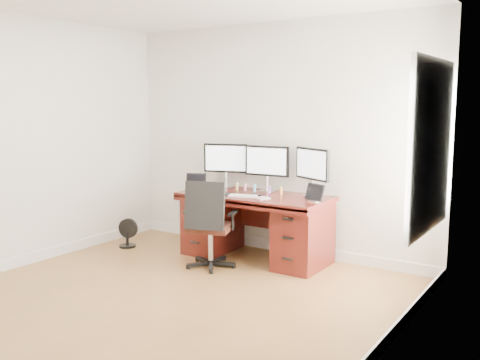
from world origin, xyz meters
The scene contains 20 objects.
ground centered at (0.00, 0.00, 0.00)m, with size 4.50×4.50×0.00m, color olive.
back_wall centered at (0.00, 2.25, 1.35)m, with size 4.00×0.10×2.70m, color white.
right_wall centered at (2.00, 0.11, 1.35)m, with size 0.10×4.50×2.70m.
desk centered at (0.00, 1.83, 0.40)m, with size 1.70×0.80×0.75m.
office_chair centered at (-0.23, 1.25, 0.32)m, with size 0.65×0.65×0.97m.
floor_fan centered at (-1.59, 1.37, 0.17)m, with size 0.25×0.21×0.35m.
monitor_left centered at (-0.58, 2.07, 1.09)m, with size 0.53×0.20×0.53m.
monitor_center centered at (0.00, 2.07, 1.09)m, with size 0.55×0.15×0.53m.
monitor_right centered at (0.58, 2.07, 1.09)m, with size 0.51×0.28×0.53m.
tablet_left centered at (-0.80, 1.75, 0.84)m, with size 0.24×0.17×0.19m.
tablet_right centered at (0.76, 1.75, 0.84)m, with size 0.25×0.14×0.19m.
keyboard centered at (-0.04, 1.62, 0.76)m, with size 0.30×0.13×0.01m, color white.
trackpad centered at (0.20, 1.63, 0.76)m, with size 0.14×0.14×0.01m, color silver.
drawing_tablet centered at (-0.30, 1.63, 0.76)m, with size 0.22×0.14×0.01m, color black.
phone centered at (0.04, 1.80, 0.76)m, with size 0.14×0.07×0.01m, color black.
figurine_yellow centered at (-0.34, 1.95, 0.80)m, with size 0.04×0.04×0.09m.
figurine_pink centered at (-0.22, 1.95, 0.80)m, with size 0.04×0.04×0.09m.
figurine_blue centered at (-0.09, 1.95, 0.80)m, with size 0.04×0.04×0.09m.
figurine_purple centered at (0.10, 1.95, 0.80)m, with size 0.04×0.04×0.09m.
figurine_orange centered at (0.26, 1.95, 0.80)m, with size 0.04×0.04×0.09m.
Camera 1 is at (3.11, -3.25, 1.77)m, focal length 40.00 mm.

